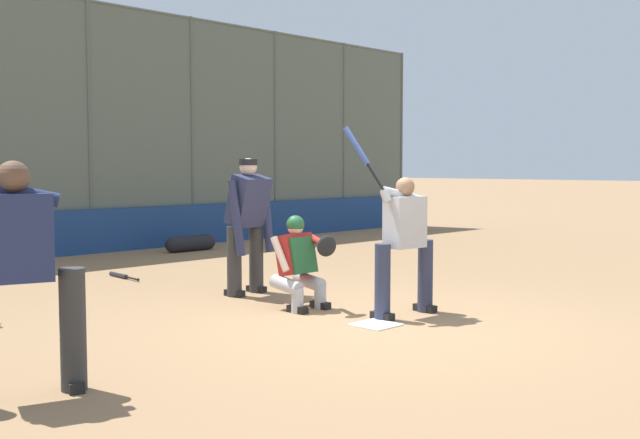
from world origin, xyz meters
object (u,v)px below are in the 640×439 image
Objects in this scene: catcher_behind_plate at (300,261)px; umpire_home at (248,221)px; batter_at_plate at (404,241)px; spare_bat_near_backstop at (121,276)px; equipment_bag_dugout_side at (191,243)px; batter_on_deck at (14,269)px.

umpire_home is (-0.21, -1.19, 0.39)m from catcher_behind_plate.
batter_at_plate is 4.87m from spare_bat_near_backstop.
umpire_home is 1.55× the size of equipment_bag_dugout_side.
batter_on_deck is (4.28, -0.13, 0.09)m from batter_at_plate.
catcher_behind_plate reaches higher than spare_bat_near_backstop.
batter_at_plate is 4.28m from batter_on_deck.
batter_on_deck is at bearing 3.23° from batter_at_plate.
umpire_home reaches higher than spare_bat_near_backstop.
umpire_home is at bearing -167.31° from spare_bat_near_backstop.
catcher_behind_plate is 0.96× the size of equipment_bag_dugout_side.
batter_on_deck reaches higher than spare_bat_near_backstop.
spare_bat_near_backstop is (0.74, -4.75, -0.81)m from batter_at_plate.
spare_bat_near_backstop is (0.41, -2.46, -0.92)m from umpire_home.
spare_bat_near_backstop is 3.57m from equipment_bag_dugout_side.
equipment_bag_dugout_side is (-6.37, -6.80, -0.78)m from batter_on_deck.
spare_bat_near_backstop is at bearing -109.69° from batter_on_deck.
batter_at_plate is at bearing 115.65° from catcher_behind_plate.
batter_on_deck is (3.74, 0.96, 0.37)m from catcher_behind_plate.
batter_at_plate is 1.19× the size of umpire_home.
batter_on_deck is 5.89m from spare_bat_near_backstop.
batter_at_plate is at bearing 73.23° from equipment_bag_dugout_side.
equipment_bag_dugout_side is (-2.09, -6.93, -0.68)m from batter_at_plate.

